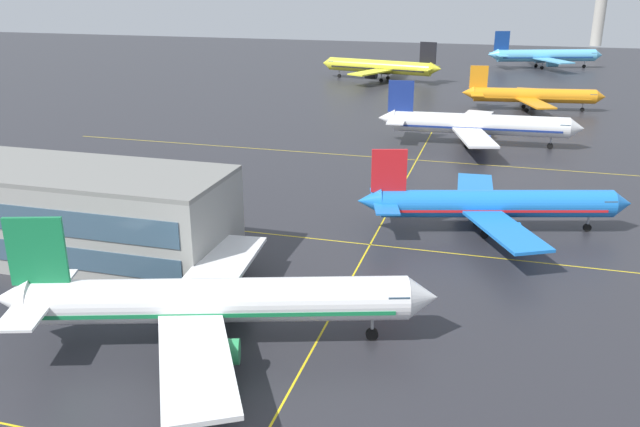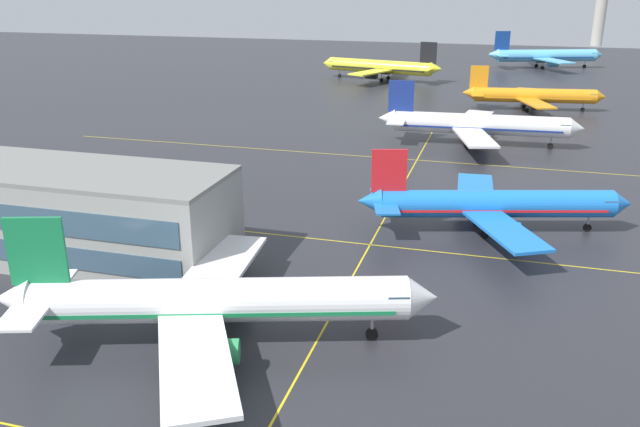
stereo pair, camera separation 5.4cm
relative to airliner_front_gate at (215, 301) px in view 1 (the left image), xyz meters
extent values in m
cylinder|color=white|center=(0.52, 0.16, 0.07)|extent=(32.38, 13.52, 3.88)
cone|color=white|center=(17.40, 5.47, 0.07)|extent=(3.68, 4.43, 3.81)
cone|color=white|center=(-16.64, -5.23, 0.48)|extent=(4.23, 4.50, 3.69)
cube|color=#197F47|center=(-14.11, -4.43, 4.88)|extent=(4.79, 1.82, 6.13)
cube|color=white|center=(-13.68, -7.51, 0.48)|extent=(4.72, 6.05, 0.25)
cube|color=white|center=(-15.51, -1.66, 0.48)|extent=(4.72, 6.05, 0.25)
cube|color=white|center=(2.15, -8.43, -0.54)|extent=(12.17, 15.97, 0.41)
cube|color=white|center=(-3.06, 8.15, -0.54)|extent=(6.75, 15.77, 0.41)
cylinder|color=#2D9956|center=(2.31, -4.85, -1.87)|extent=(3.96, 3.09, 2.15)
cylinder|color=#2D9956|center=(-0.88, 5.30, -1.87)|extent=(3.96, 3.09, 2.15)
cube|color=#385166|center=(15.15, 4.76, 0.63)|extent=(2.83, 3.96, 0.72)
cube|color=#197F47|center=(0.52, 0.16, -0.41)|extent=(29.89, 12.77, 0.37)
cylinder|color=#99999E|center=(13.20, 4.15, -2.43)|extent=(0.29, 0.29, 1.69)
cylinder|color=black|center=(13.20, 4.15, -3.56)|extent=(1.21, 0.78, 1.12)
cylinder|color=#99999E|center=(-0.63, -2.98, -2.43)|extent=(0.29, 0.29, 1.69)
cylinder|color=black|center=(-0.63, -2.98, -3.56)|extent=(1.21, 0.78, 1.12)
cylinder|color=#99999E|center=(-2.23, 2.09, -2.43)|extent=(0.29, 0.29, 1.69)
cylinder|color=black|center=(-2.23, 2.09, -3.56)|extent=(1.21, 0.78, 1.12)
cylinder|color=blue|center=(22.93, 34.79, -0.35)|extent=(29.22, 11.36, 3.49)
cone|color=blue|center=(38.21, 39.11, -0.35)|extent=(3.23, 3.94, 3.42)
cone|color=blue|center=(7.38, 30.38, 0.01)|extent=(3.73, 3.99, 3.31)
cube|color=red|center=(9.68, 31.03, 3.96)|extent=(4.33, 1.52, 5.51)
cube|color=blue|center=(9.99, 28.26, 0.01)|extent=(4.13, 5.39, 0.22)
cube|color=blue|center=(8.49, 33.56, 0.01)|extent=(4.13, 5.39, 0.22)
cube|color=blue|center=(24.17, 27.03, -0.91)|extent=(10.65, 14.41, 0.37)
cube|color=blue|center=(19.92, 42.04, -0.91)|extent=(5.68, 14.06, 0.37)
cylinder|color=blue|center=(24.41, 30.24, -2.10)|extent=(3.53, 2.71, 1.93)
cylinder|color=blue|center=(21.80, 39.43, -2.10)|extent=(3.53, 2.71, 1.93)
cube|color=#385166|center=(36.18, 38.54, 0.15)|extent=(2.46, 3.54, 0.64)
cube|color=red|center=(22.93, 34.79, -0.79)|extent=(26.97, 10.76, 0.33)
cylinder|color=#99999E|center=(34.41, 38.04, -2.60)|extent=(0.26, 0.26, 1.51)
cylinder|color=black|center=(34.41, 38.04, -3.61)|extent=(1.08, 0.67, 1.01)
cylinder|color=#99999E|center=(21.81, 31.99, -2.60)|extent=(0.26, 0.26, 1.51)
cylinder|color=black|center=(21.81, 31.99, -3.61)|extent=(1.08, 0.67, 1.01)
cylinder|color=#99999E|center=(20.51, 36.58, -2.60)|extent=(0.26, 0.26, 1.51)
cylinder|color=black|center=(20.51, 36.58, -3.61)|extent=(1.08, 0.67, 1.01)
cylinder|color=white|center=(18.49, 80.95, 0.06)|extent=(32.83, 6.02, 3.88)
cone|color=white|center=(36.10, 82.11, 0.06)|extent=(2.90, 3.97, 3.80)
cone|color=white|center=(0.58, 79.77, 0.47)|extent=(3.50, 3.89, 3.68)
cube|color=navy|center=(3.22, 79.94, 4.86)|extent=(4.91, 0.69, 6.12)
cube|color=white|center=(2.92, 76.86, 0.47)|extent=(3.61, 5.51, 0.24)
cube|color=white|center=(2.51, 82.96, 0.47)|extent=(3.61, 5.51, 0.24)
cube|color=white|center=(18.05, 72.23, -0.55)|extent=(9.27, 16.17, 0.41)
cube|color=white|center=(16.90, 89.54, -0.55)|extent=(7.44, 15.90, 0.41)
cylinder|color=navy|center=(19.05, 75.67, -1.87)|extent=(3.60, 2.37, 2.14)
cylinder|color=navy|center=(18.35, 86.26, -1.87)|extent=(3.60, 2.37, 2.14)
cube|color=#385166|center=(33.76, 81.96, 0.62)|extent=(2.07, 3.68, 0.71)
cube|color=navy|center=(18.49, 80.95, -0.42)|extent=(30.23, 5.89, 0.37)
cylinder|color=#99999E|center=(31.73, 81.83, -2.44)|extent=(0.29, 0.29, 1.68)
cylinder|color=black|center=(31.73, 81.83, -3.56)|extent=(1.15, 0.53, 1.12)
cylinder|color=#99999E|center=(16.63, 78.17, -2.44)|extent=(0.29, 0.29, 1.68)
cylinder|color=black|center=(16.63, 78.17, -3.56)|extent=(1.15, 0.53, 1.12)
cylinder|color=#99999E|center=(16.28, 83.46, -2.44)|extent=(0.29, 0.29, 1.68)
cylinder|color=black|center=(16.28, 83.46, -3.56)|extent=(1.15, 0.53, 1.12)
cylinder|color=orange|center=(29.34, 120.73, -0.44)|extent=(28.88, 7.58, 3.41)
cone|color=orange|center=(44.68, 123.00, -0.44)|extent=(2.80, 3.64, 3.34)
cone|color=orange|center=(13.73, 118.41, -0.09)|extent=(3.31, 3.62, 3.24)
cube|color=orange|center=(16.04, 118.75, 3.77)|extent=(4.30, 0.95, 5.38)
cube|color=orange|center=(15.99, 116.03, -0.09)|extent=(3.52, 5.03, 0.22)
cube|color=orange|center=(15.20, 121.35, -0.09)|extent=(3.52, 5.03, 0.22)
cube|color=orange|center=(29.57, 113.06, -0.98)|extent=(9.07, 14.23, 0.36)
cube|color=orange|center=(27.33, 128.13, -0.98)|extent=(5.49, 13.71, 0.36)
cylinder|color=#333338|center=(30.20, 116.14, -2.15)|extent=(3.29, 2.31, 1.88)
cylinder|color=#333338|center=(28.83, 125.36, -2.15)|extent=(3.29, 2.31, 1.88)
cube|color=#385166|center=(42.64, 122.70, 0.05)|extent=(2.06, 3.34, 0.63)
cube|color=orange|center=(29.34, 120.73, -0.87)|extent=(26.61, 7.28, 0.32)
cylinder|color=#99999E|center=(40.86, 122.44, -2.64)|extent=(0.25, 0.25, 1.48)
cylinder|color=black|center=(40.86, 122.44, -3.63)|extent=(1.03, 0.54, 0.99)
cylinder|color=#99999E|center=(27.91, 118.16, -2.64)|extent=(0.25, 0.25, 1.48)
cylinder|color=black|center=(27.91, 118.16, -3.63)|extent=(1.03, 0.54, 0.99)
cylinder|color=#99999E|center=(27.22, 122.77, -2.64)|extent=(0.25, 0.25, 1.48)
cylinder|color=black|center=(27.22, 122.77, -3.63)|extent=(1.03, 0.54, 0.99)
cylinder|color=yellow|center=(-16.37, 159.07, 0.20)|extent=(33.85, 10.77, 4.01)
cone|color=yellow|center=(-34.23, 162.77, 0.20)|extent=(3.48, 4.40, 3.93)
cone|color=yellow|center=(1.80, 155.31, 0.63)|extent=(4.08, 4.41, 3.81)
cube|color=black|center=(-0.88, 155.87, 5.16)|extent=(5.03, 1.40, 6.33)
cube|color=yellow|center=(0.27, 158.86, 0.63)|extent=(4.42, 6.05, 0.25)
cube|color=yellow|center=(-1.01, 152.66, 0.63)|extent=(4.42, 6.05, 0.25)
cube|color=yellow|center=(-13.52, 167.64, -0.43)|extent=(5.56, 15.84, 0.42)
cube|color=yellow|center=(-17.16, 150.08, -0.43)|extent=(11.38, 16.68, 0.42)
cylinder|color=black|center=(-15.46, 164.48, -1.80)|extent=(3.96, 2.90, 2.21)
cylinder|color=black|center=(-17.69, 153.75, -1.80)|extent=(3.96, 2.90, 2.21)
cube|color=#385166|center=(-31.86, 162.28, 0.78)|extent=(2.61, 3.99, 0.74)
cube|color=black|center=(-16.37, 159.07, -0.30)|extent=(31.22, 10.26, 0.38)
cylinder|color=#99999E|center=(-29.79, 161.85, -2.38)|extent=(0.30, 0.30, 1.74)
cylinder|color=black|center=(-29.79, 161.85, -3.54)|extent=(1.23, 0.70, 1.16)
cylinder|color=#99999E|center=(-13.75, 161.33, -2.38)|extent=(0.30, 0.30, 1.74)
cylinder|color=black|center=(-13.75, 161.33, -3.54)|extent=(1.23, 0.70, 1.16)
cylinder|color=#99999E|center=(-14.86, 155.96, -2.38)|extent=(0.30, 0.30, 1.74)
cylinder|color=black|center=(-14.86, 155.96, -3.54)|extent=(1.23, 0.70, 1.16)
cylinder|color=#5BB7E5|center=(35.16, 203.71, 0.37)|extent=(34.49, 15.45, 4.16)
cone|color=#5BB7E5|center=(53.07, 209.94, 0.37)|extent=(4.03, 4.79, 4.08)
cone|color=#5BB7E5|center=(16.94, 197.38, 0.81)|extent=(4.61, 4.89, 3.96)
cube|color=navy|center=(19.64, 198.32, 5.53)|extent=(5.10, 2.10, 6.58)
cube|color=#5BB7E5|center=(20.20, 195.03, 0.81)|extent=(5.18, 6.53, 0.26)
cube|color=#5BB7E5|center=(18.04, 201.24, 0.81)|extent=(5.18, 6.53, 0.26)
cube|color=#5BB7E5|center=(37.19, 194.56, -0.28)|extent=(13.39, 17.02, 0.44)
cube|color=#5BB7E5|center=(31.07, 212.15, -0.28)|extent=(7.71, 17.02, 0.44)
cylinder|color=#5BB7E5|center=(37.24, 198.40, -1.71)|extent=(4.28, 3.40, 2.30)
cylinder|color=#5BB7E5|center=(33.50, 209.17, -1.71)|extent=(4.28, 3.40, 2.30)
cube|color=#385166|center=(50.69, 209.11, 0.98)|extent=(3.12, 4.27, 0.77)
cube|color=navy|center=(35.16, 203.71, -0.15)|extent=(31.86, 14.57, 0.39)
cylinder|color=#99999E|center=(48.62, 208.39, -2.31)|extent=(0.31, 0.31, 1.81)
cylinder|color=black|center=(48.62, 208.39, -3.52)|extent=(1.30, 0.86, 1.21)
cylinder|color=#99999E|center=(34.03, 200.30, -2.31)|extent=(0.31, 0.31, 1.81)
cylinder|color=black|center=(34.03, 200.30, -3.52)|extent=(1.30, 0.86, 1.21)
cylinder|color=#99999E|center=(32.16, 205.69, -2.31)|extent=(0.31, 0.31, 1.81)
cylinder|color=black|center=(32.16, 205.69, -3.52)|extent=(1.30, 0.86, 1.21)
cube|color=yellow|center=(8.51, 26.07, -4.12)|extent=(137.06, 0.20, 0.01)
cube|color=yellow|center=(8.51, 66.97, -4.12)|extent=(137.06, 0.20, 0.01)
cube|color=yellow|center=(8.51, 26.07, -4.12)|extent=(0.20, 134.98, 0.01)
cylinder|color=#ADA89E|center=(61.17, 295.58, 10.88)|extent=(5.20, 5.20, 30.00)
camera|label=1|loc=(22.85, -47.15, 26.74)|focal=36.99mm
camera|label=2|loc=(22.90, -47.13, 26.74)|focal=36.99mm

